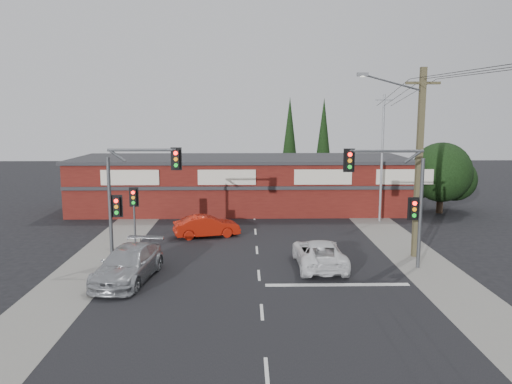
{
  "coord_description": "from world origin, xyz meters",
  "views": [
    {
      "loc": [
        -0.59,
        -22.96,
        7.59
      ],
      "look_at": [
        -0.08,
        3.0,
        3.56
      ],
      "focal_mm": 35.0,
      "sensor_mm": 36.0,
      "label": 1
    }
  ],
  "objects_px": {
    "white_suv": "(319,253)",
    "shop_building": "(241,183)",
    "red_sedan": "(207,226)",
    "utility_pole": "(417,157)",
    "silver_suv": "(128,264)"
  },
  "relations": [
    {
      "from": "silver_suv",
      "to": "utility_pole",
      "type": "height_order",
      "value": "utility_pole"
    },
    {
      "from": "red_sedan",
      "to": "utility_pole",
      "type": "bearing_deg",
      "value": -127.88
    },
    {
      "from": "shop_building",
      "to": "utility_pole",
      "type": "distance_m",
      "value": 17.15
    },
    {
      "from": "shop_building",
      "to": "utility_pole",
      "type": "relative_size",
      "value": 2.73
    },
    {
      "from": "white_suv",
      "to": "silver_suv",
      "type": "relative_size",
      "value": 0.93
    },
    {
      "from": "red_sedan",
      "to": "utility_pole",
      "type": "distance_m",
      "value": 13.24
    },
    {
      "from": "shop_building",
      "to": "silver_suv",
      "type": "bearing_deg",
      "value": -105.99
    },
    {
      "from": "red_sedan",
      "to": "silver_suv",
      "type": "bearing_deg",
      "value": 144.69
    },
    {
      "from": "silver_suv",
      "to": "red_sedan",
      "type": "distance_m",
      "value": 8.83
    },
    {
      "from": "red_sedan",
      "to": "shop_building",
      "type": "height_order",
      "value": "shop_building"
    },
    {
      "from": "white_suv",
      "to": "shop_building",
      "type": "xyz_separation_m",
      "value": [
        -4.06,
        15.73,
        1.44
      ]
    },
    {
      "from": "shop_building",
      "to": "utility_pole",
      "type": "height_order",
      "value": "utility_pole"
    },
    {
      "from": "white_suv",
      "to": "red_sedan",
      "type": "xyz_separation_m",
      "value": [
        -6.15,
        6.41,
        -0.02
      ]
    },
    {
      "from": "white_suv",
      "to": "shop_building",
      "type": "relative_size",
      "value": 0.18
    },
    {
      "from": "white_suv",
      "to": "utility_pole",
      "type": "height_order",
      "value": "utility_pole"
    }
  ]
}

